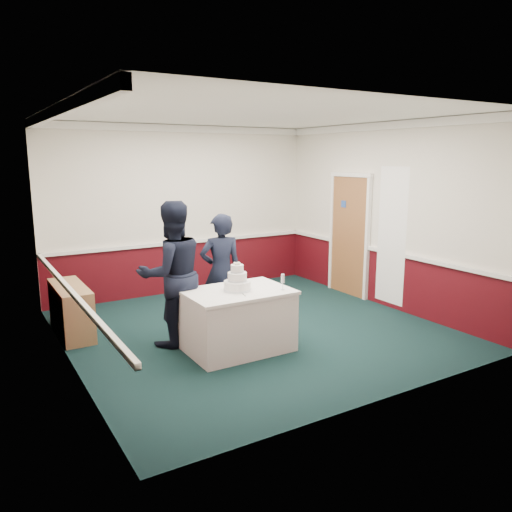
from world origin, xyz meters
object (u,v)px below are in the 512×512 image
cake_table (238,320)px  champagne_flute (283,279)px  person_man (172,274)px  cake_knife (243,294)px  sideboard (71,310)px  wedding_cake (237,282)px  person_woman (221,272)px

cake_table → champagne_flute: 0.78m
cake_table → person_man: 1.04m
cake_knife → champagne_flute: champagne_flute is taller
cake_table → cake_knife: size_ratio=6.00×
sideboard → person_man: 1.64m
cake_table → wedding_cake: 0.50m
cake_table → cake_knife: (-0.03, -0.20, 0.39)m
cake_table → champagne_flute: bearing=-29.2°
champagne_flute → person_man: 1.44m
cake_knife → champagne_flute: size_ratio=1.07×
cake_table → person_man: size_ratio=0.69×
wedding_cake → cake_knife: 0.23m
sideboard → wedding_cake: size_ratio=3.30×
champagne_flute → person_woman: person_woman is taller
sideboard → cake_knife: bearing=-48.5°
person_man → cake_table: bearing=134.7°
champagne_flute → person_man: person_man is taller
sideboard → cake_knife: size_ratio=5.45×
cake_knife → person_man: (-0.59, 0.82, 0.16)m
cake_table → wedding_cake: wedding_cake is taller
sideboard → wedding_cake: wedding_cake is taller
sideboard → champagne_flute: bearing=-41.8°
person_woman → cake_knife: bearing=88.5°
champagne_flute → person_man: size_ratio=0.11×
champagne_flute → person_woman: 1.18m
sideboard → champagne_flute: (2.21, -1.98, 0.58)m
wedding_cake → person_man: size_ratio=0.19×
champagne_flute → cake_table: bearing=150.8°
person_man → person_woman: 0.88m
champagne_flute → sideboard: bearing=138.2°
sideboard → person_man: bearing=-44.7°
cake_table → wedding_cake: size_ratio=3.63×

